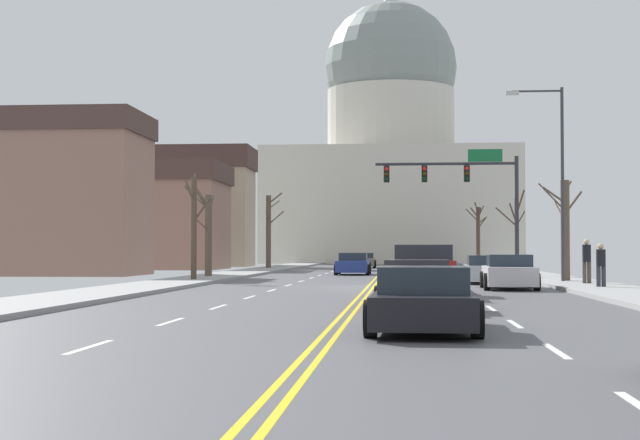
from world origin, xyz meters
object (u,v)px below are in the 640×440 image
signal_gantry (466,184)px  sedan_near_00 (413,267)px  pickup_truck_near_03 (424,273)px  street_lamp_right (555,166)px  sedan_oncoming_00 (353,264)px  sedan_near_01 (486,270)px  pedestrian_01 (601,263)px  sedan_near_02 (509,273)px  pedestrian_00 (587,259)px  sedan_near_05 (424,301)px  sedan_oncoming_01 (356,263)px  sedan_oncoming_02 (364,261)px  sedan_near_04 (417,286)px

signal_gantry → sedan_near_00: 6.35m
signal_gantry → pickup_truck_near_03: 23.36m
street_lamp_right → sedan_oncoming_00: bearing=121.4°
sedan_near_01 → pedestrian_01: pedestrian_01 is taller
sedan_near_00 → sedan_near_02: sedan_near_02 is taller
signal_gantry → pedestrian_00: signal_gantry is taller
sedan_near_01 → sedan_near_05: bearing=-97.4°
street_lamp_right → signal_gantry: bearing=104.9°
sedan_near_01 → pedestrian_00: 5.25m
sedan_near_01 → pedestrian_01: size_ratio=2.87×
sedan_oncoming_01 → pedestrian_00: pedestrian_00 is taller
sedan_near_01 → sedan_oncoming_02: 37.37m
sedan_near_01 → sedan_oncoming_00: bearing=114.3°
pickup_truck_near_03 → pedestrian_01: (6.57, 4.87, 0.29)m
sedan_near_01 → sedan_near_02: (0.30, -6.40, 0.03)m
sedan_near_05 → sedan_oncoming_02: size_ratio=1.01×
pickup_truck_near_03 → sedan_near_04: (-0.31, -7.12, -0.15)m
street_lamp_right → sedan_oncoming_02: 39.17m
sedan_near_04 → sedan_oncoming_01: (-3.64, 44.97, 0.01)m
pickup_truck_near_03 → sedan_near_04: size_ratio=1.18×
street_lamp_right → sedan_near_04: 19.89m
signal_gantry → sedan_oncoming_00: size_ratio=1.78×
sedan_near_02 → sedan_near_05: (-3.64, -19.34, -0.06)m
signal_gantry → sedan_oncoming_00: (-6.47, 4.10, -4.54)m
sedan_near_00 → sedan_near_01: (3.14, -7.33, -0.01)m
signal_gantry → pedestrian_00: 15.38m
pedestrian_01 → sedan_oncoming_02: bearing=103.3°
sedan_oncoming_02 → sedan_near_01: bearing=-79.4°
street_lamp_right → pedestrian_00: bearing=-74.0°
signal_gantry → pickup_truck_near_03: signal_gantry is taller
signal_gantry → sedan_near_01: 11.57m
sedan_near_04 → sedan_oncoming_01: bearing=94.6°
sedan_near_01 → sedan_near_05: 25.95m
street_lamp_right → sedan_near_00: 11.18m
street_lamp_right → sedan_near_00: bearing=126.2°
pedestrian_01 → sedan_near_02: bearing=165.0°
sedan_near_04 → sedan_near_01: bearing=80.1°
street_lamp_right → sedan_near_00: size_ratio=1.88×
signal_gantry → sedan_oncoming_00: signal_gantry is taller
sedan_near_02 → sedan_oncoming_00: bearing=108.2°
street_lamp_right → sedan_near_04: size_ratio=1.83×
sedan_oncoming_01 → sedan_oncoming_02: size_ratio=1.04×
pickup_truck_near_03 → sedan_oncoming_01: size_ratio=1.15×
pickup_truck_near_03 → pedestrian_00: 10.80m
sedan_near_00 → sedan_oncoming_01: sedan_near_00 is taller
signal_gantry → sedan_near_01: (0.19, -10.63, -4.56)m
street_lamp_right → sedan_near_01: size_ratio=1.85×
sedan_oncoming_00 → sedan_oncoming_01: sedan_oncoming_00 is taller
sedan_oncoming_02 → street_lamp_right: bearing=-75.5°
signal_gantry → sedan_near_01: signal_gantry is taller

